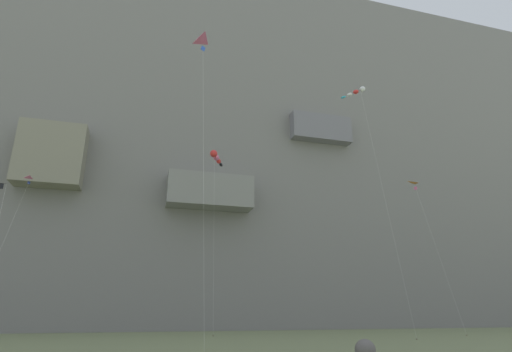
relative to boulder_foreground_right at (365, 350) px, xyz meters
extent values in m
cube|color=slate|center=(-3.24, 49.30, 29.91)|extent=(180.00, 27.76, 60.86)
cube|color=gray|center=(-24.30, 34.73, 21.34)|extent=(8.17, 4.87, 8.43)
cube|color=gray|center=(-3.24, 34.27, 17.93)|extent=(11.96, 4.72, 4.64)
cube|color=slate|center=(14.77, 35.54, 30.39)|extent=(10.17, 4.16, 4.47)
ellipsoid|color=#605B59|center=(0.00, 0.00, 0.00)|extent=(1.23, 1.25, 1.05)
ellipsoid|color=white|center=(12.68, 17.92, 27.91)|extent=(0.97, 1.00, 0.70)
ellipsoid|color=red|center=(12.20, 18.65, 27.87)|extent=(0.86, 0.93, 0.58)
ellipsoid|color=white|center=(11.72, 19.39, 27.82)|extent=(0.76, 0.85, 0.46)
ellipsoid|color=#38B2D1|center=(11.24, 20.13, 27.78)|extent=(0.65, 0.78, 0.34)
cylinder|color=silver|center=(12.66, 15.65, 13.67)|extent=(0.25, 4.99, 28.14)
cylinder|color=#4C3823|center=(12.78, 13.16, -0.46)|extent=(0.08, 0.08, 0.12)
pyramid|color=orange|center=(20.38, 19.59, 16.50)|extent=(1.76, 1.54, 0.24)
cube|color=pink|center=(20.16, 20.01, 16.38)|extent=(0.23, 0.39, 0.45)
cylinder|color=silver|center=(20.99, 18.60, 7.99)|extent=(1.68, 2.85, 16.78)
cylinder|color=#4C3823|center=(21.83, 17.18, -0.46)|extent=(0.08, 0.08, 0.12)
ellipsoid|color=red|center=(-4.40, 24.65, 20.09)|extent=(1.24, 1.31, 0.92)
ellipsoid|color=pink|center=(-3.88, 25.76, 20.06)|extent=(1.09, 1.24, 0.75)
ellipsoid|color=red|center=(-3.37, 26.87, 20.03)|extent=(0.94, 1.17, 0.59)
ellipsoid|color=black|center=(-2.86, 27.98, 20.00)|extent=(0.79, 1.09, 0.43)
cylinder|color=silver|center=(-4.08, 24.35, 9.73)|extent=(0.34, 1.27, 20.26)
cylinder|color=#4C3823|center=(-3.92, 23.73, -0.46)|extent=(0.08, 0.08, 0.12)
pyramid|color=pink|center=(-24.05, 26.85, 15.40)|extent=(1.29, 1.36, 0.13)
cube|color=navy|center=(-24.35, 26.63, 15.28)|extent=(0.26, 0.21, 0.33)
cylinder|color=silver|center=(-24.95, 23.68, 7.44)|extent=(1.21, 5.91, 15.69)
cube|color=black|center=(-21.81, 10.62, 10.34)|extent=(0.36, 0.12, 0.40)
pyramid|color=pink|center=(-7.76, 8.93, 23.32)|extent=(1.53, 1.82, 0.33)
cube|color=blue|center=(-8.22, 8.73, 23.22)|extent=(0.44, 0.23, 0.50)
cylinder|color=silver|center=(-7.96, 6.95, 11.41)|extent=(0.55, 3.58, 23.63)
camera|label=1|loc=(-11.72, -20.55, 1.88)|focal=28.30mm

